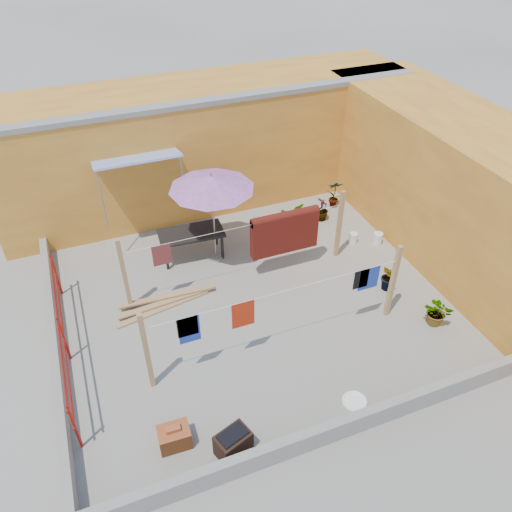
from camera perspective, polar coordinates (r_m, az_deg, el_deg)
name	(u,v)px	position (r m, az deg, el deg)	size (l,w,h in m)	color
ground	(252,301)	(10.95, -0.42, -5.22)	(80.00, 80.00, 0.00)	#9E998E
wall_back	(207,143)	(13.91, -5.67, 12.74)	(11.00, 3.27, 3.21)	gold
wall_right	(463,193)	(12.46, 22.60, 6.63)	(2.40, 9.00, 3.20)	gold
parapet_front	(331,431)	(8.72, 8.62, -19.21)	(8.30, 0.16, 0.44)	gray
parapet_left	(55,347)	(10.49, -22.01, -9.57)	(0.16, 7.30, 0.44)	gray
red_railing	(62,332)	(9.98, -21.30, -8.14)	(0.05, 4.20, 1.10)	#A31910
clothesline_rig	(280,242)	(10.94, 2.71, 1.60)	(5.09, 2.35, 1.80)	tan
patio_umbrella	(211,183)	(11.02, -5.11, 8.32)	(2.27, 2.27, 2.30)	gray
outdoor_table	(191,235)	(11.90, -7.43, 2.45)	(1.57, 0.86, 0.71)	black
brick_stack	(174,437)	(8.71, -9.31, -19.72)	(0.53, 0.40, 0.45)	#A65526
lumber_pile	(165,302)	(11.01, -10.31, -5.21)	(2.24, 0.62, 0.14)	tan
brazier	(233,443)	(8.51, -2.63, -20.58)	(0.64, 0.52, 0.50)	black
white_basin	(354,402)	(9.34, 11.18, -16.02)	(0.45, 0.45, 0.08)	white
water_jug_a	(378,238)	(12.87, 13.74, 1.97)	(0.23, 0.23, 0.36)	white
water_jug_b	(353,238)	(12.79, 11.03, 2.04)	(0.20, 0.20, 0.31)	white
green_hose	(300,223)	(13.33, 5.05, 3.78)	(0.54, 0.54, 0.08)	#176822
plant_back_a	(289,219)	(12.86, 3.81, 4.28)	(0.68, 0.59, 0.76)	#265D1A
plant_back_b	(322,209)	(13.43, 7.53, 5.33)	(0.36, 0.36, 0.64)	#265D1A
plant_right_a	(334,193)	(14.01, 8.96, 7.09)	(0.44, 0.29, 0.83)	#265D1A
plant_right_b	(389,278)	(11.39, 14.97, -2.41)	(0.39, 0.31, 0.71)	#265D1A
plant_right_c	(438,312)	(10.92, 20.05, -6.03)	(0.57, 0.49, 0.63)	#265D1A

